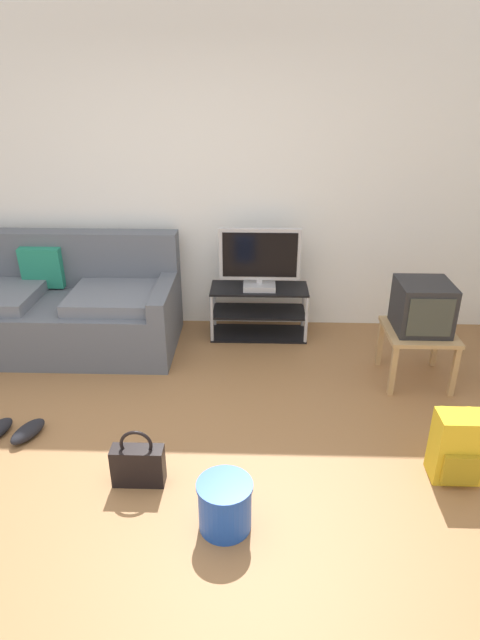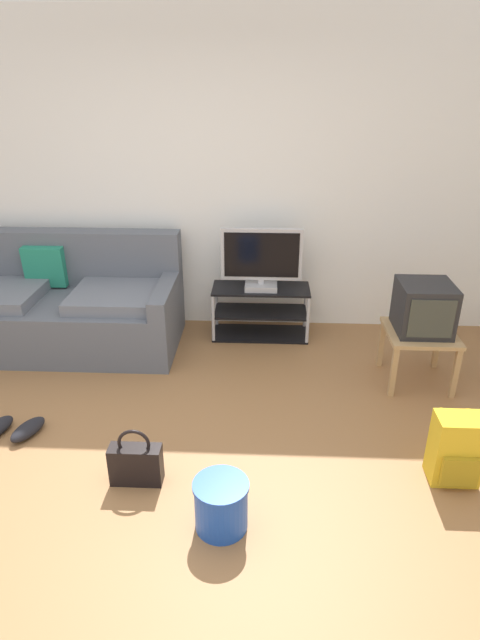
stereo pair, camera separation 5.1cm
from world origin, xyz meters
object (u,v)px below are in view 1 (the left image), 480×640
couch (61,308)px  backpack (457,447)px  handbag (138,464)px  cleaning_bucket (225,504)px  flat_tv (260,260)px  sneakers_pair (12,431)px  crt_tv (423,306)px  tv_stand (259,312)px  side_table (418,338)px

couch → backpack: 3.32m
handbag → couch: bearing=120.4°
cleaning_bucket → backpack: bearing=17.7°
flat_tv → sneakers_pair: flat_tv is taller
flat_tv → handbag: flat_tv is taller
crt_tv → backpack: crt_tv is taller
tv_stand → flat_tv: 0.50m
tv_stand → crt_tv: (1.21, -0.73, 0.39)m
tv_stand → backpack: (1.15, -1.85, -0.02)m
crt_tv → sneakers_pair: crt_tv is taller
side_table → cleaning_bucket: bearing=-132.2°
couch → tv_stand: size_ratio=2.31×
side_table → cleaning_bucket: 2.08m
handbag → cleaning_bucket: bearing=-31.0°
backpack → side_table: bearing=88.2°
cleaning_bucket → tv_stand: bearing=85.5°
handbag → backpack: bearing=3.5°
crt_tv → flat_tv: bearing=149.7°
handbag → tv_stand: bearing=70.4°
flat_tv → backpack: flat_tv is taller
tv_stand → handbag: 2.09m
couch → crt_tv: (2.94, -0.51, 0.28)m
side_table → backpack: 1.12m
tv_stand → flat_tv: flat_tv is taller
couch → side_table: size_ratio=3.93×
cleaning_bucket → side_table: bearing=47.8°
tv_stand → crt_tv: 1.47m
couch → side_table: 2.99m
backpack → crt_tv: bearing=88.3°
crt_tv → handbag: size_ratio=1.11×
side_table → backpack: (-0.06, -1.11, -0.15)m
flat_tv → sneakers_pair: 2.35m
backpack → tv_stand: bearing=123.1°
side_table → flat_tv: bearing=149.1°
cleaning_bucket → sneakers_pair: cleaning_bucket is taller
backpack → sneakers_pair: size_ratio=1.00×
crt_tv → side_table: bearing=-90.0°
flat_tv → sneakers_pair: bearing=-136.6°
cleaning_bucket → sneakers_pair: size_ratio=0.68×
sneakers_pair → backpack: bearing=-5.9°
side_table → couch: bearing=169.9°
flat_tv → couch: bearing=-173.4°
flat_tv → backpack: 2.23m
side_table → crt_tv: crt_tv is taller
cleaning_bucket → flat_tv: bearing=85.5°
tv_stand → sneakers_pair: 2.27m
sneakers_pair → side_table: bearing=16.1°
flat_tv → handbag: bearing=-109.8°
side_table → handbag: side_table is taller
crt_tv → handbag: crt_tv is taller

